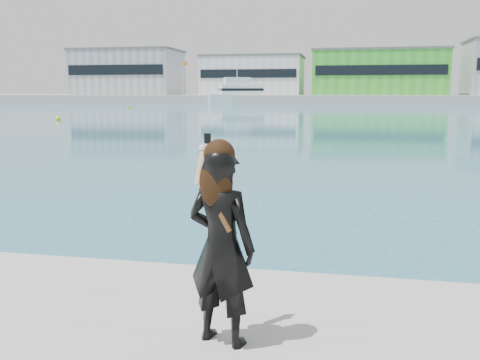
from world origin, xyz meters
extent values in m
cube|color=#9E9E99|center=(0.00, 130.00, 1.00)|extent=(320.00, 40.00, 2.00)
cube|color=gray|center=(-55.00, 128.00, 7.50)|extent=(26.00, 16.00, 11.00)
cube|color=black|center=(-55.00, 119.90, 8.05)|extent=(24.70, 0.20, 2.42)
cube|color=#59595B|center=(-55.00, 128.00, 13.25)|extent=(26.52, 16.32, 0.50)
cube|color=silver|center=(-22.00, 128.00, 6.50)|extent=(24.00, 15.00, 9.00)
cube|color=black|center=(-22.00, 120.40, 6.95)|extent=(22.80, 0.20, 1.98)
cube|color=#59595B|center=(-22.00, 128.00, 11.25)|extent=(24.48, 15.30, 0.50)
cube|color=green|center=(8.00, 128.00, 7.00)|extent=(30.00, 16.00, 10.00)
cube|color=black|center=(8.00, 119.90, 7.50)|extent=(28.50, 0.20, 2.20)
cube|color=#59595B|center=(8.00, 128.00, 12.25)|extent=(30.60, 16.32, 0.50)
cylinder|color=silver|center=(-38.00, 121.00, 6.00)|extent=(0.16, 0.16, 8.00)
cube|color=#CA630B|center=(-37.40, 121.00, 9.40)|extent=(1.20, 0.04, 0.80)
cylinder|color=silver|center=(22.00, 121.00, 6.00)|extent=(0.16, 0.16, 8.00)
cube|color=#CA630B|center=(22.60, 121.00, 9.40)|extent=(1.20, 0.04, 0.80)
cube|color=white|center=(-21.22, 113.52, 1.10)|extent=(17.02, 10.64, 2.20)
cube|color=white|center=(-22.07, 113.17, 3.22)|extent=(9.96, 7.12, 2.02)
cube|color=white|center=(-22.91, 112.81, 5.05)|extent=(6.29, 5.02, 1.65)
cube|color=black|center=(-22.07, 113.17, 3.22)|extent=(10.17, 7.27, 0.55)
cylinder|color=silver|center=(-22.91, 112.81, 6.80)|extent=(0.15, 0.15, 1.84)
sphere|color=#F4F30C|center=(-35.15, 81.30, 0.00)|extent=(0.50, 0.50, 0.50)
sphere|color=#F4F30C|center=(-25.80, 42.59, 0.00)|extent=(0.50, 0.50, 0.50)
imported|color=black|center=(0.76, -0.72, 1.55)|extent=(0.62, 0.50, 1.49)
sphere|color=black|center=(0.75, -0.74, 2.24)|extent=(0.23, 0.23, 0.23)
ellipsoid|color=black|center=(0.74, -0.79, 2.05)|extent=(0.25, 0.13, 0.40)
cylinder|color=tan|center=(0.57, -0.57, 2.14)|extent=(0.12, 0.19, 0.32)
cylinder|color=white|center=(0.58, -0.53, 2.27)|extent=(0.09, 0.09, 0.03)
cube|color=black|center=(0.60, -0.49, 2.32)|extent=(0.06, 0.03, 0.11)
cube|color=#4C2D14|center=(0.76, -0.81, 1.85)|extent=(0.20, 0.07, 0.31)
camera|label=1|loc=(1.66, -4.47, 2.69)|focal=40.00mm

